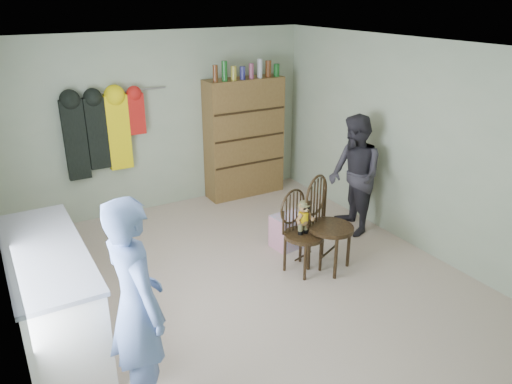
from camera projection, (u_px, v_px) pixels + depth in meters
ground_plane at (245, 282)px, 5.49m from camera, size 5.00×5.00×0.00m
room_walls at (220, 132)px, 5.33m from camera, size 5.00×5.00×5.00m
counter at (52, 296)px, 4.41m from camera, size 0.64×1.86×0.94m
chair_front at (301, 226)px, 5.54m from camera, size 0.53×0.53×0.96m
chair_far at (326, 220)px, 5.59m from camera, size 0.65×0.65×1.10m
striped_bag at (288, 231)px, 6.19m from camera, size 0.43×0.35×0.42m
person_left at (136, 306)px, 3.60m from camera, size 0.51×0.68×1.72m
person_right at (355, 176)px, 6.38m from camera, size 0.77×0.89×1.56m
dresser at (244, 137)px, 7.57m from camera, size 1.20×0.39×2.08m
coat_rack at (103, 132)px, 6.55m from camera, size 1.42×0.12×1.09m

